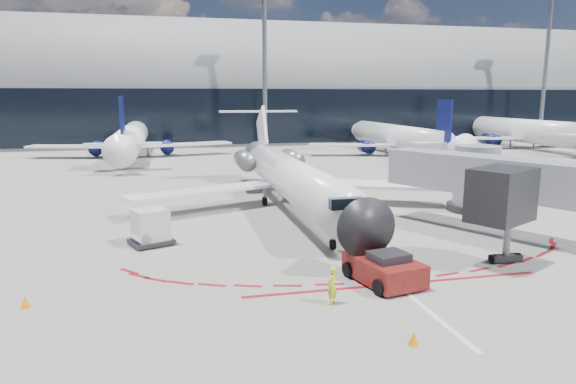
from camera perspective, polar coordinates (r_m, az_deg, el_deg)
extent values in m
plane|color=gray|center=(34.18, 3.84, -3.50)|extent=(260.00, 260.00, 0.00)
cube|color=silver|center=(36.04, 2.92, -2.74)|extent=(0.25, 40.00, 0.01)
cube|color=maroon|center=(23.89, 11.92, -9.98)|extent=(14.00, 0.25, 0.01)
cube|color=gray|center=(97.26, -7.33, 8.57)|extent=(150.00, 24.00, 10.00)
cylinder|color=gray|center=(97.22, -7.40, 11.51)|extent=(150.00, 24.00, 24.00)
cube|color=black|center=(85.28, -6.51, 8.31)|extent=(150.00, 0.20, 9.00)
cube|color=gray|center=(33.32, 21.23, 1.75)|extent=(8.22, 12.61, 2.30)
cube|color=black|center=(26.95, 22.64, -0.29)|extent=(3.86, 3.44, 2.60)
cylinder|color=slate|center=(28.25, 23.15, -4.86)|extent=(0.36, 0.36, 2.40)
cube|color=black|center=(28.51, 23.01, -6.76)|extent=(1.60, 0.60, 0.30)
cylinder|color=gray|center=(39.90, 20.17, 1.43)|extent=(3.20, 3.20, 4.80)
cylinder|color=black|center=(40.27, 19.98, -1.59)|extent=(4.00, 4.00, 0.50)
cylinder|color=slate|center=(81.16, -2.61, 13.55)|extent=(0.70, 0.70, 25.00)
cylinder|color=slate|center=(102.72, 26.68, 11.84)|extent=(0.70, 0.70, 25.00)
cylinder|color=white|center=(37.05, 0.49, 1.51)|extent=(2.82, 23.01, 2.82)
cone|color=black|center=(24.86, 7.46, -3.11)|extent=(2.82, 2.93, 2.82)
cone|color=white|center=(50.05, -3.08, 3.87)|extent=(2.82, 3.77, 2.82)
cube|color=black|center=(26.27, 6.22, -1.05)|extent=(1.78, 1.46, 0.58)
cube|color=white|center=(37.83, -9.67, 0.10)|extent=(11.20, 6.64, 0.32)
cube|color=white|center=(40.64, 8.90, 0.85)|extent=(11.20, 6.64, 0.32)
cube|color=white|center=(48.79, -2.89, 6.66)|extent=(0.26, 4.91, 4.99)
cube|color=white|center=(50.86, -3.35, 8.94)|extent=(7.53, 1.67, 0.17)
cylinder|color=slate|center=(45.59, -4.83, 3.52)|extent=(1.57, 3.56, 1.57)
cylinder|color=slate|center=(46.38, 0.43, 3.68)|extent=(1.57, 3.56, 1.57)
cylinder|color=black|center=(28.47, 5.01, -5.80)|extent=(0.23, 0.59, 0.59)
cylinder|color=black|center=(39.64, -2.60, -1.02)|extent=(0.31, 0.67, 0.67)
cylinder|color=black|center=(40.31, 1.79, -0.82)|extent=(0.31, 0.67, 0.67)
cylinder|color=slate|center=(28.40, 5.01, -5.25)|extent=(0.19, 0.19, 1.15)
cube|color=#580C0F|center=(23.83, 10.60, -8.42)|extent=(2.96, 4.01, 1.02)
cube|color=black|center=(23.36, 11.14, -7.08)|extent=(1.83, 1.66, 0.40)
cylinder|color=slate|center=(25.84, 7.36, -7.33)|extent=(0.72, 2.89, 0.11)
cylinder|color=black|center=(22.38, 10.18, -10.39)|extent=(0.46, 0.77, 0.72)
cylinder|color=black|center=(23.62, 14.50, -9.43)|extent=(0.46, 0.77, 0.72)
cylinder|color=black|center=(24.32, 6.78, -8.56)|extent=(0.46, 0.77, 0.72)
cylinder|color=black|center=(25.46, 10.93, -7.79)|extent=(0.46, 0.77, 0.72)
imported|color=#CEE718|center=(21.10, 4.89, -10.30)|extent=(0.69, 0.67, 1.60)
cube|color=black|center=(30.24, -14.95, -5.33)|extent=(2.76, 2.58, 0.24)
cube|color=silver|center=(29.99, -15.04, -3.51)|extent=(2.27, 2.21, 1.76)
cylinder|color=black|center=(29.33, -16.04, -6.06)|extent=(0.19, 0.25, 0.22)
cylinder|color=black|center=(29.94, -12.87, -5.57)|extent=(0.19, 0.25, 0.22)
cylinder|color=black|center=(30.63, -16.97, -5.40)|extent=(0.19, 0.25, 0.22)
cylinder|color=black|center=(31.22, -13.91, -4.95)|extent=(0.19, 0.25, 0.22)
cone|color=orange|center=(23.38, -27.16, -10.80)|extent=(0.36, 0.36, 0.49)
cone|color=orange|center=(18.53, 13.80, -15.48)|extent=(0.37, 0.37, 0.52)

